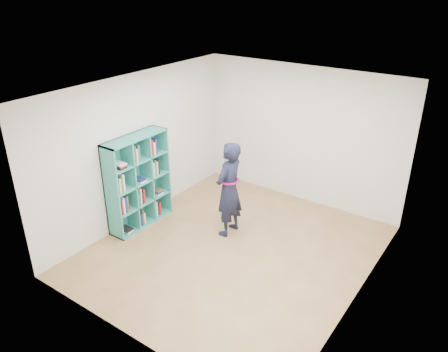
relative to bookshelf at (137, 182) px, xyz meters
The scene contains 9 objects.
floor 2.02m from the bookshelf, ahead, with size 4.50×4.50×0.00m, color brown.
ceiling 2.59m from the bookshelf, ahead, with size 4.50×4.50×0.00m, color white.
wall_left 0.58m from the bookshelf, 124.45° to the left, with size 0.02×4.50×2.60m, color silver.
wall_right 3.88m from the bookshelf, ahead, with size 0.02×4.50×2.60m, color silver.
wall_back 3.13m from the bookshelf, 53.49° to the left, with size 4.00×0.02×2.60m, color silver.
wall_front 2.77m from the bookshelf, 47.62° to the right, with size 4.00×0.02×2.60m, color silver.
bookshelf is the anchor object (origin of this frame).
person 1.60m from the bookshelf, 23.39° to the left, with size 0.40×0.60×1.64m.
smartphone 1.50m from the bookshelf, 29.01° to the left, with size 0.01×0.10×0.14m.
Camera 1 is at (3.25, -4.88, 4.06)m, focal length 35.00 mm.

